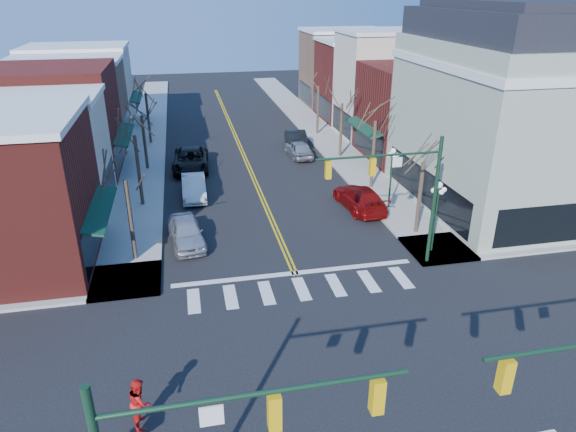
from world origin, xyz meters
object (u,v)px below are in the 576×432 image
pedestrian_red_b (140,402)px  victorian_corner (518,109)px  lamppost_corner (437,205)px  car_left_far (191,160)px  car_right_near (360,198)px  car_left_mid (194,187)px  car_right_mid (299,149)px  lamppost_midblock (392,168)px  car_right_far (296,138)px  car_left_near (186,232)px

pedestrian_red_b → victorian_corner: bearing=-59.4°
lamppost_corner → car_left_far: size_ratio=0.71×
car_left_far → car_right_near: bearing=-40.8°
car_left_mid → car_left_far: 6.30m
lamppost_corner → car_right_mid: bearing=100.0°
car_right_near → pedestrian_red_b: pedestrian_red_b is taller
victorian_corner → car_left_far: 25.00m
lamppost_midblock → pedestrian_red_b: size_ratio=2.28×
lamppost_corner → car_right_far: size_ratio=0.86×
lamppost_corner → car_right_far: bearing=97.4°
lamppost_midblock → car_left_far: size_ratio=0.71×
car_right_mid → lamppost_corner: bearing=97.1°
lamppost_corner → car_right_far: 22.98m
car_left_far → pedestrian_red_b: (-2.61, -27.56, 0.24)m
car_left_near → pedestrian_red_b: size_ratio=2.43×
car_left_mid → car_right_near: (11.05, -4.45, 0.02)m
car_right_near → car_right_far: size_ratio=1.09×
car_left_near → car_left_mid: 7.51m
car_left_far → car_right_mid: (9.60, 1.61, -0.09)m
car_right_near → car_right_far: 15.74m
car_left_mid → pedestrian_red_b: (-2.61, -21.27, 0.32)m
lamppost_midblock → car_left_far: lamppost_midblock is taller
victorian_corner → pedestrian_red_b: bearing=-146.5°
victorian_corner → car_right_mid: bearing=131.3°
car_right_far → victorian_corner: bearing=130.2°
car_left_mid → pedestrian_red_b: size_ratio=2.50×
lamppost_midblock → car_left_near: lamppost_midblock is taller
car_right_mid → car_right_far: (0.44, 3.36, 0.07)m
car_right_mid → car_right_far: size_ratio=0.89×
car_left_far → pedestrian_red_b: pedestrian_red_b is taller
car_left_near → car_right_far: size_ratio=0.91×
lamppost_corner → car_left_mid: size_ratio=0.91×
lamppost_corner → car_left_mid: (-13.00, 11.42, -2.18)m
lamppost_corner → car_left_near: size_ratio=0.94×
car_left_near → car_right_mid: size_ratio=1.03×
car_right_near → victorian_corner: bearing=170.0°
car_left_far → car_right_mid: 9.73m
car_left_mid → car_left_far: size_ratio=0.77×
lamppost_corner → car_left_far: 22.08m
lamppost_midblock → pedestrian_red_b: (-15.61, -16.34, -1.86)m
lamppost_midblock → car_left_mid: bearing=159.3°
lamppost_corner → car_left_near: (-13.73, 3.95, -2.18)m
victorian_corner → car_left_far: (-21.30, 11.72, -5.80)m
victorian_corner → lamppost_corner: victorian_corner is taller
car_right_far → pedestrian_red_b: size_ratio=2.65×
car_left_mid → car_left_far: bearing=90.3°
victorian_corner → lamppost_corner: 10.89m
lamppost_midblock → pedestrian_red_b: bearing=-133.7°
pedestrian_red_b → car_right_far: bearing=-24.2°
car_left_far → car_right_far: bearing=29.7°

